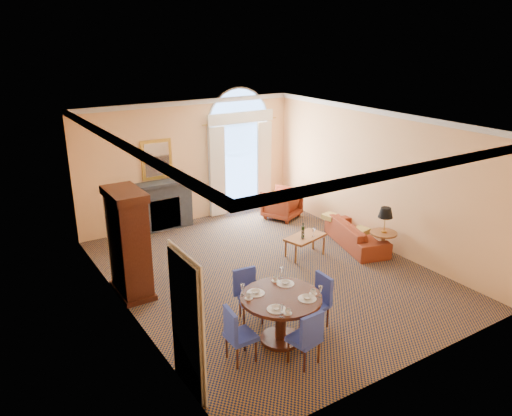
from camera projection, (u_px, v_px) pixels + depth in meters
ground at (269, 272)px, 10.56m from camera, size 7.50×7.50×0.00m
room_envelope at (251, 151)px, 10.24m from camera, size 6.04×7.52×3.45m
armoire at (129, 245)px, 9.41m from camera, size 0.60×1.07×2.10m
dining_table at (281, 308)px, 8.03m from camera, size 1.32×1.32×1.03m
dining_chair_north at (248, 291)px, 8.70m from camera, size 0.53×0.53×0.94m
dining_chair_south at (308, 336)px, 7.44m from camera, size 0.49×0.49×0.94m
dining_chair_east at (319, 298)px, 8.49m from camera, size 0.50×0.50×0.94m
dining_chair_west at (236, 332)px, 7.52m from camera, size 0.46×0.44×0.94m
sofa at (356, 234)px, 11.81m from camera, size 1.28×2.10×0.57m
armchair at (282, 203)px, 13.56m from camera, size 1.16×1.17×0.81m
coffee_table at (305, 238)px, 11.21m from camera, size 1.04×0.74×0.82m
side_table at (384, 227)px, 11.06m from camera, size 0.60×0.60×1.16m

